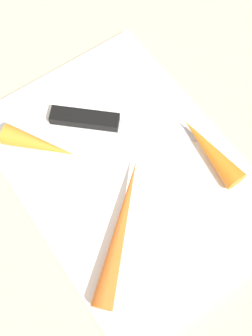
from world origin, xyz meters
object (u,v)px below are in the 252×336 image
cutting_board (126,170)px  carrot_medium (210,150)px  knife (95,120)px  carrot_longest (120,229)px  carrot_shortest (40,144)px

cutting_board → carrot_medium: bearing=64.5°
knife → carrot_medium: size_ratio=1.55×
carrot_longest → carrot_medium: 0.15m
cutting_board → carrot_longest: carrot_longest is taller
knife → carrot_shortest: carrot_shortest is taller
carrot_medium → carrot_shortest: size_ratio=1.09×
carrot_longest → carrot_medium: bearing=-35.7°
cutting_board → carrot_shortest: bearing=-138.9°
carrot_longest → carrot_medium: carrot_medium is taller
cutting_board → knife: bearing=176.6°
cutting_board → knife: knife is taller
knife → carrot_longest: 0.15m
carrot_medium → cutting_board: bearing=65.0°
carrot_shortest → cutting_board: bearing=4.3°
carrot_longest → carrot_shortest: size_ratio=1.90×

